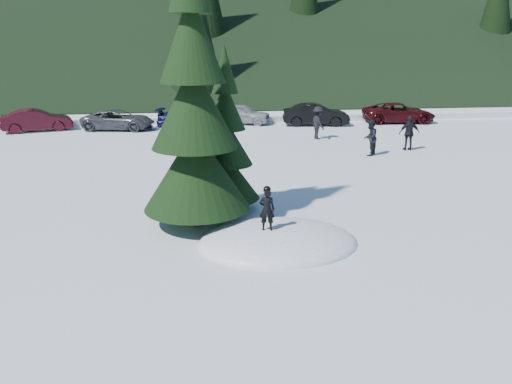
{
  "coord_description": "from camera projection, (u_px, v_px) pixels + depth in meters",
  "views": [
    {
      "loc": [
        -2.3,
        -12.75,
        5.34
      ],
      "look_at": [
        -0.45,
        1.4,
        1.1
      ],
      "focal_mm": 35.0,
      "sensor_mm": 36.0,
      "label": 1
    }
  ],
  "objects": [
    {
      "name": "ground",
      "position": [
        278.0,
        243.0,
        13.93
      ],
      "size": [
        200.0,
        200.0,
        0.0
      ],
      "primitive_type": "plane",
      "color": "white",
      "rests_on": "ground"
    },
    {
      "name": "spruce_tall",
      "position": [
        194.0,
        117.0,
        14.42
      ],
      "size": [
        3.2,
        3.2,
        8.6
      ],
      "color": "black",
      "rests_on": "ground"
    },
    {
      "name": "car_4",
      "position": [
        241.0,
        114.0,
        34.5
      ],
      "size": [
        4.47,
        2.9,
        1.41
      ],
      "primitive_type": "imported",
      "rotation": [
        0.0,
        0.0,
        1.25
      ],
      "color": "#9A9DA3",
      "rests_on": "ground"
    },
    {
      "name": "adult_2",
      "position": [
        318.0,
        123.0,
        28.96
      ],
      "size": [
        0.95,
        1.35,
        1.89
      ],
      "primitive_type": "imported",
      "rotation": [
        0.0,
        0.0,
        1.79
      ],
      "color": "black",
      "rests_on": "ground"
    },
    {
      "name": "adult_0",
      "position": [
        370.0,
        138.0,
        24.65
      ],
      "size": [
        1.06,
        1.11,
        1.79
      ],
      "primitive_type": "imported",
      "rotation": [
        0.0,
        0.0,
        4.09
      ],
      "color": "black",
      "rests_on": "ground"
    },
    {
      "name": "car_6",
      "position": [
        399.0,
        113.0,
        35.11
      ],
      "size": [
        5.17,
        2.74,
        1.38
      ],
      "primitive_type": "imported",
      "rotation": [
        0.0,
        0.0,
        1.48
      ],
      "color": "#370A0D",
      "rests_on": "ground"
    },
    {
      "name": "car_2",
      "position": [
        118.0,
        120.0,
        32.17
      ],
      "size": [
        4.88,
        2.92,
        1.27
      ],
      "primitive_type": "imported",
      "rotation": [
        0.0,
        0.0,
        1.39
      ],
      "color": "#46484D",
      "rests_on": "ground"
    },
    {
      "name": "car_5",
      "position": [
        316.0,
        115.0,
        33.91
      ],
      "size": [
        4.63,
        2.15,
        1.47
      ],
      "primitive_type": "imported",
      "rotation": [
        0.0,
        0.0,
        1.43
      ],
      "color": "black",
      "rests_on": "ground"
    },
    {
      "name": "adult_1",
      "position": [
        409.0,
        133.0,
        25.86
      ],
      "size": [
        1.11,
        0.56,
        1.82
      ],
      "primitive_type": "imported",
      "rotation": [
        0.0,
        0.0,
        3.03
      ],
      "color": "black",
      "rests_on": "ground"
    },
    {
      "name": "child_skier",
      "position": [
        267.0,
        209.0,
        13.44
      ],
      "size": [
        0.47,
        0.35,
        1.16
      ],
      "primitive_type": "imported",
      "rotation": [
        0.0,
        0.0,
        2.96
      ],
      "color": "black",
      "rests_on": "snow_mound"
    },
    {
      "name": "snow_mound",
      "position": [
        278.0,
        243.0,
        13.93
      ],
      "size": [
        4.48,
        3.52,
        0.96
      ],
      "primitive_type": "ellipsoid",
      "color": "white",
      "rests_on": "ground"
    },
    {
      "name": "spruce_short",
      "position": [
        226.0,
        148.0,
        16.22
      ],
      "size": [
        2.2,
        2.2,
        5.37
      ],
      "color": "black",
      "rests_on": "ground"
    },
    {
      "name": "car_3",
      "position": [
        194.0,
        119.0,
        32.25
      ],
      "size": [
        5.01,
        2.74,
        1.38
      ],
      "primitive_type": "imported",
      "rotation": [
        0.0,
        0.0,
        1.39
      ],
      "color": "black",
      "rests_on": "ground"
    },
    {
      "name": "car_1",
      "position": [
        37.0,
        120.0,
        31.64
      ],
      "size": [
        4.51,
        2.71,
        1.4
      ],
      "primitive_type": "imported",
      "rotation": [
        0.0,
        0.0,
        1.88
      ],
      "color": "#330911",
      "rests_on": "ground"
    }
  ]
}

